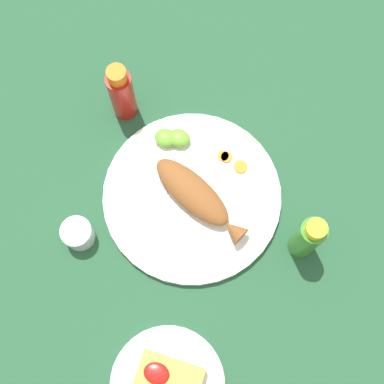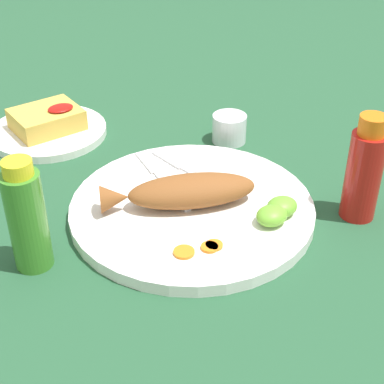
# 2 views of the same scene
# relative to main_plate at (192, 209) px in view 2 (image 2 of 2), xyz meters

# --- Properties ---
(ground_plane) EXTENTS (4.00, 4.00, 0.00)m
(ground_plane) POSITION_rel_main_plate_xyz_m (0.00, 0.00, -0.01)
(ground_plane) COLOR #235133
(main_plate) EXTENTS (0.35, 0.35, 0.02)m
(main_plate) POSITION_rel_main_plate_xyz_m (0.00, 0.00, 0.00)
(main_plate) COLOR white
(main_plate) RESTS_ON ground_plane
(fried_fish) EXTENTS (0.22, 0.15, 0.04)m
(fried_fish) POSITION_rel_main_plate_xyz_m (-0.01, 0.01, 0.03)
(fried_fish) COLOR brown
(fried_fish) RESTS_ON main_plate
(fork_near) EXTENTS (0.05, 0.18, 0.00)m
(fork_near) POSITION_rel_main_plate_xyz_m (0.00, 0.09, 0.01)
(fork_near) COLOR silver
(fork_near) RESTS_ON main_plate
(fork_far) EXTENTS (0.03, 0.19, 0.00)m
(fork_far) POSITION_rel_main_plate_xyz_m (0.05, 0.08, 0.01)
(fork_far) COLOR silver
(fork_far) RESTS_ON main_plate
(carrot_slice_near) EXTENTS (0.03, 0.03, 0.00)m
(carrot_slice_near) POSITION_rel_main_plate_xyz_m (-0.08, -0.09, 0.01)
(carrot_slice_near) COLOR orange
(carrot_slice_near) RESTS_ON main_plate
(carrot_slice_mid) EXTENTS (0.02, 0.02, 0.00)m
(carrot_slice_mid) POSITION_rel_main_plate_xyz_m (-0.04, -0.10, 0.01)
(carrot_slice_mid) COLOR orange
(carrot_slice_mid) RESTS_ON main_plate
(carrot_slice_far) EXTENTS (0.02, 0.02, 0.00)m
(carrot_slice_far) POSITION_rel_main_plate_xyz_m (-0.04, -0.10, 0.01)
(carrot_slice_far) COLOR orange
(carrot_slice_far) RESTS_ON main_plate
(lime_wedge_main) EXTENTS (0.05, 0.04, 0.03)m
(lime_wedge_main) POSITION_rel_main_plate_xyz_m (0.06, -0.10, 0.02)
(lime_wedge_main) COLOR #6BB233
(lime_wedge_main) RESTS_ON main_plate
(lime_wedge_side) EXTENTS (0.05, 0.04, 0.03)m
(lime_wedge_side) POSITION_rel_main_plate_xyz_m (0.09, -0.10, 0.02)
(lime_wedge_side) COLOR #6BB233
(lime_wedge_side) RESTS_ON main_plate
(hot_sauce_bottle_red) EXTENTS (0.05, 0.05, 0.16)m
(hot_sauce_bottle_red) POSITION_rel_main_plate_xyz_m (0.19, -0.14, 0.07)
(hot_sauce_bottle_red) COLOR #B21914
(hot_sauce_bottle_red) RESTS_ON ground_plane
(hot_sauce_bottle_green) EXTENTS (0.05, 0.05, 0.15)m
(hot_sauce_bottle_green) POSITION_rel_main_plate_xyz_m (-0.23, 0.03, 0.06)
(hot_sauce_bottle_green) COLOR #3D8428
(hot_sauce_bottle_green) RESTS_ON ground_plane
(salt_cup) EXTENTS (0.06, 0.06, 0.05)m
(salt_cup) POSITION_rel_main_plate_xyz_m (0.19, 0.14, 0.01)
(salt_cup) COLOR silver
(salt_cup) RESTS_ON ground_plane
(side_plate_fries) EXTENTS (0.21, 0.21, 0.01)m
(side_plate_fries) POSITION_rel_main_plate_xyz_m (-0.07, 0.35, -0.00)
(side_plate_fries) COLOR white
(side_plate_fries) RESTS_ON ground_plane
(fries_pile) EXTENTS (0.11, 0.09, 0.04)m
(fries_pile) POSITION_rel_main_plate_xyz_m (-0.06, 0.35, 0.02)
(fries_pile) COLOR gold
(fries_pile) RESTS_ON side_plate_fries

